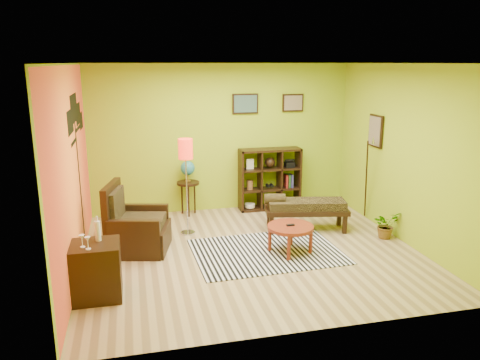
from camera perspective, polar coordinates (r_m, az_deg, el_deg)
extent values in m
plane|color=tan|center=(7.23, 1.37, -8.73)|extent=(5.00, 5.00, 0.00)
cube|color=#97B51A|center=(8.97, -2.21, 5.09)|extent=(5.00, 0.04, 2.80)
cube|color=#97B51A|center=(4.74, 8.34, -3.35)|extent=(5.00, 0.04, 2.80)
cube|color=#97B51A|center=(6.65, -19.91, 1.03)|extent=(0.04, 4.50, 2.80)
cube|color=#97B51A|center=(7.82, 19.48, 2.93)|extent=(0.04, 4.50, 2.80)
cube|color=white|center=(6.66, 1.51, 14.05)|extent=(5.00, 4.50, 0.04)
cube|color=orange|center=(6.65, -19.73, 1.04)|extent=(0.01, 4.45, 2.75)
cube|color=black|center=(7.25, -18.90, -0.68)|extent=(0.01, 0.14, 2.10)
cube|color=black|center=(6.58, -19.99, 6.66)|extent=(0.01, 0.65, 0.32)
cube|color=black|center=(7.11, -19.60, 8.25)|extent=(0.01, 0.85, 0.40)
cube|color=black|center=(7.62, -19.13, 7.65)|extent=(0.01, 0.70, 0.32)
cube|color=black|center=(7.98, -18.81, 6.85)|extent=(0.01, 0.50, 0.26)
cube|color=black|center=(8.96, 0.65, 9.28)|extent=(0.50, 0.03, 0.38)
cube|color=#45665A|center=(8.93, 0.69, 9.27)|extent=(0.44, 0.01, 0.32)
cube|color=black|center=(9.23, 6.46, 9.34)|extent=(0.42, 0.03, 0.34)
cube|color=#8E7B5C|center=(9.21, 6.51, 9.32)|extent=(0.36, 0.01, 0.28)
cube|color=black|center=(8.52, 16.22, 5.76)|extent=(0.03, 0.44, 0.56)
cube|color=#8E7B5C|center=(8.51, 16.07, 5.76)|extent=(0.01, 0.38, 0.50)
cylinder|color=black|center=(8.63, 15.13, 0.03)|extent=(0.23, 0.34, 1.46)
cone|color=silver|center=(8.35, 15.94, 4.72)|extent=(0.08, 0.09, 0.16)
cube|color=white|center=(7.24, 3.27, -8.69)|extent=(2.27, 1.66, 0.01)
cylinder|color=maroon|center=(7.11, 6.17, -5.74)|extent=(0.70, 0.70, 0.05)
cylinder|color=maroon|center=(7.47, 6.26, -6.48)|extent=(0.06, 0.06, 0.38)
cylinder|color=maroon|center=(7.20, 3.64, -7.23)|extent=(0.06, 0.06, 0.38)
cylinder|color=maroon|center=(7.18, 8.62, -7.45)|extent=(0.06, 0.06, 0.38)
cylinder|color=maroon|center=(6.90, 5.98, -8.28)|extent=(0.06, 0.06, 0.38)
cube|color=black|center=(7.10, 6.18, -5.48)|extent=(0.12, 0.05, 0.02)
cube|color=black|center=(7.39, -12.06, -6.93)|extent=(1.01, 1.00, 0.38)
cube|color=black|center=(7.38, -15.26, -4.41)|extent=(0.28, 0.82, 1.05)
cube|color=black|center=(7.00, -12.78, -7.20)|extent=(0.77, 0.27, 0.61)
cube|color=black|center=(7.72, -11.51, -5.09)|extent=(0.77, 0.27, 0.61)
cube|color=#EDC65B|center=(7.30, -11.95, -5.04)|extent=(0.80, 0.79, 0.13)
cube|color=#EDC65B|center=(7.30, -14.78, -3.00)|extent=(0.23, 0.62, 0.48)
cube|color=black|center=(6.05, -17.16, -10.53)|extent=(0.59, 0.54, 0.70)
cylinder|color=white|center=(5.97, -16.95, -5.96)|extent=(0.07, 0.07, 0.25)
cylinder|color=white|center=(5.92, -17.06, -4.55)|extent=(0.02, 0.02, 0.07)
cylinder|color=white|center=(5.86, -18.64, -7.74)|extent=(0.06, 0.06, 0.01)
cylinder|color=white|center=(5.84, -18.67, -7.28)|extent=(0.01, 0.01, 0.09)
cone|color=white|center=(5.81, -18.73, -6.64)|extent=(0.07, 0.07, 0.06)
cylinder|color=white|center=(5.78, -18.01, -8.00)|extent=(0.06, 0.06, 0.01)
cylinder|color=white|center=(5.76, -18.04, -7.54)|extent=(0.01, 0.01, 0.09)
cone|color=white|center=(5.73, -18.10, -6.89)|extent=(0.07, 0.07, 0.06)
cylinder|color=silver|center=(8.00, -6.37, -6.41)|extent=(0.24, 0.24, 0.03)
cylinder|color=silver|center=(7.77, -6.51, -1.32)|extent=(0.02, 0.02, 1.50)
cylinder|color=red|center=(7.61, -6.66, 3.79)|extent=(0.23, 0.23, 0.33)
cylinder|color=black|center=(8.81, -6.35, -0.37)|extent=(0.42, 0.42, 0.04)
cylinder|color=black|center=(8.96, -5.54, -2.21)|extent=(0.03, 0.03, 0.59)
cylinder|color=black|center=(8.96, -7.07, -2.26)|extent=(0.03, 0.03, 0.59)
cylinder|color=black|center=(8.76, -6.28, -2.61)|extent=(0.03, 0.03, 0.59)
cylinder|color=gold|center=(8.80, -6.36, -0.10)|extent=(0.11, 0.11, 0.02)
cylinder|color=gold|center=(8.78, -6.37, 0.30)|extent=(0.02, 0.02, 0.11)
sphere|color=#1554B3|center=(8.74, -6.40, 1.45)|extent=(0.27, 0.27, 0.27)
cube|color=black|center=(8.99, 0.11, -0.09)|extent=(0.04, 0.35, 1.20)
cube|color=black|center=(9.32, 7.07, 0.32)|extent=(0.04, 0.35, 1.20)
cube|color=black|center=(9.29, 3.59, -3.35)|extent=(1.20, 0.35, 0.04)
cube|color=black|center=(9.01, 3.71, 3.70)|extent=(1.20, 0.35, 0.04)
cube|color=black|center=(9.08, 2.44, 0.05)|extent=(0.03, 0.33, 1.12)
cube|color=black|center=(9.19, 4.84, 0.19)|extent=(0.03, 0.33, 1.12)
cube|color=black|center=(9.19, 3.63, -1.09)|extent=(1.12, 0.33, 0.03)
cube|color=black|center=(9.09, 3.67, 1.34)|extent=(1.12, 0.33, 0.03)
cylinder|color=beige|center=(9.17, 1.20, -3.11)|extent=(0.20, 0.20, 0.07)
sphere|color=black|center=(9.06, 3.68, 2.14)|extent=(0.20, 0.20, 0.20)
cube|color=black|center=(9.20, 6.06, 1.89)|extent=(0.18, 0.15, 0.10)
cylinder|color=black|center=(9.16, 3.40, -0.69)|extent=(0.06, 0.12, 0.06)
cylinder|color=black|center=(9.18, 3.88, -0.66)|extent=(0.06, 0.12, 0.06)
ellipsoid|color=#384C26|center=(9.39, 5.94, -2.71)|extent=(0.18, 0.18, 0.09)
cylinder|color=brown|center=(9.05, 1.22, -0.64)|extent=(0.12, 0.12, 0.18)
cube|color=beige|center=(8.96, 1.23, 1.96)|extent=(0.14, 0.03, 0.20)
cube|color=maroon|center=(9.25, 5.60, -0.13)|extent=(0.04, 0.18, 0.26)
cube|color=#1E4C1E|center=(9.27, 5.92, -0.11)|extent=(0.04, 0.18, 0.26)
cube|color=navy|center=(9.28, 6.24, -0.09)|extent=(0.04, 0.18, 0.26)
cube|color=black|center=(8.10, 8.11, -3.68)|extent=(1.47, 0.77, 0.08)
cube|color=#EDC65B|center=(8.07, 8.14, -2.94)|extent=(1.36, 0.69, 0.14)
cylinder|color=#EDC65B|center=(7.96, 4.25, -2.31)|extent=(0.38, 0.25, 0.18)
cube|color=black|center=(8.48, 11.98, -4.43)|extent=(0.08, 0.08, 0.31)
cube|color=black|center=(8.27, 3.57, -4.61)|extent=(0.08, 0.08, 0.31)
cube|color=black|center=(8.11, 12.65, -5.33)|extent=(0.08, 0.08, 0.31)
cube|color=black|center=(7.89, 3.85, -5.55)|extent=(0.08, 0.08, 0.31)
imported|color=#26661E|center=(8.08, 17.32, -5.56)|extent=(0.50, 0.53, 0.35)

